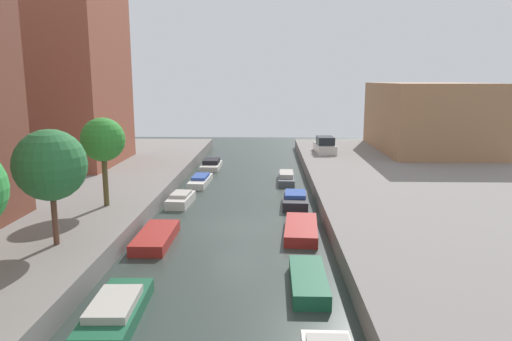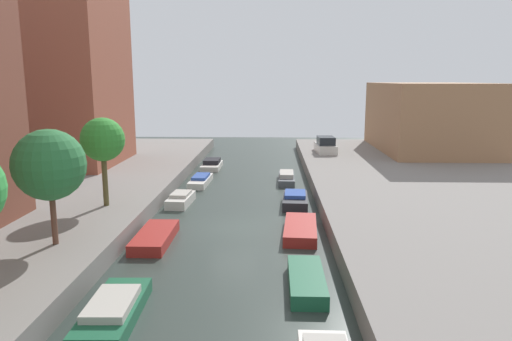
# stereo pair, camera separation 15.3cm
# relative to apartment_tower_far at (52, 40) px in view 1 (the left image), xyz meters

# --- Properties ---
(ground_plane) EXTENTS (84.00, 84.00, 0.00)m
(ground_plane) POSITION_rel_apartment_tower_far_xyz_m (16.00, -14.67, -11.25)
(ground_plane) COLOR #2D3833
(quay_right) EXTENTS (20.00, 64.00, 1.00)m
(quay_right) POSITION_rel_apartment_tower_far_xyz_m (31.00, -14.67, -10.75)
(quay_right) COLOR gray
(quay_right) RESTS_ON ground_plane
(apartment_tower_far) EXTENTS (10.00, 10.39, 20.49)m
(apartment_tower_far) POSITION_rel_apartment_tower_far_xyz_m (0.00, 0.00, 0.00)
(apartment_tower_far) COLOR brown
(apartment_tower_far) RESTS_ON quay_left
(low_block_right) EXTENTS (10.00, 15.36, 6.74)m
(low_block_right) POSITION_rel_apartment_tower_far_xyz_m (34.00, 8.78, -6.88)
(low_block_right) COLOR #9E704C
(low_block_right) RESTS_ON quay_right
(street_tree_2) EXTENTS (3.05, 3.05, 5.05)m
(street_tree_2) POSITION_rel_apartment_tower_far_xyz_m (8.63, -20.30, -6.74)
(street_tree_2) COLOR brown
(street_tree_2) RESTS_ON quay_left
(street_tree_3) EXTENTS (2.45, 2.45, 5.02)m
(street_tree_3) POSITION_rel_apartment_tower_far_xyz_m (8.63, -13.80, -6.49)
(street_tree_3) COLOR brown
(street_tree_3) RESTS_ON quay_left
(parked_car) EXTENTS (1.94, 4.21, 1.60)m
(parked_car) POSITION_rel_apartment_tower_far_xyz_m (23.37, 6.73, -9.58)
(parked_car) COLOR beige
(parked_car) RESTS_ON quay_right
(moored_boat_left_1) EXTENTS (1.81, 4.55, 0.80)m
(moored_boat_left_1) POSITION_rel_apartment_tower_far_xyz_m (12.70, -24.98, -10.91)
(moored_boat_left_1) COLOR #195638
(moored_boat_left_1) RESTS_ON ground_plane
(moored_boat_left_2) EXTENTS (1.66, 4.34, 0.56)m
(moored_boat_left_2) POSITION_rel_apartment_tower_far_xyz_m (12.22, -17.16, -10.97)
(moored_boat_left_2) COLOR maroon
(moored_boat_left_2) RESTS_ON ground_plane
(moored_boat_left_3) EXTENTS (1.49, 3.27, 0.79)m
(moored_boat_left_3) POSITION_rel_apartment_tower_far_xyz_m (12.12, -9.74, -10.90)
(moored_boat_left_3) COLOR beige
(moored_boat_left_3) RESTS_ON ground_plane
(moored_boat_left_4) EXTENTS (1.46, 4.31, 0.70)m
(moored_boat_left_4) POSITION_rel_apartment_tower_far_xyz_m (12.51, -3.57, -10.94)
(moored_boat_left_4) COLOR beige
(moored_boat_left_4) RESTS_ON ground_plane
(moored_boat_left_5) EXTENTS (1.68, 3.90, 0.83)m
(moored_boat_left_5) POSITION_rel_apartment_tower_far_xyz_m (12.54, 3.30, -10.90)
(moored_boat_left_5) COLOR beige
(moored_boat_left_5) RESTS_ON ground_plane
(moored_boat_right_2) EXTENTS (1.40, 4.02, 0.58)m
(moored_boat_right_2) POSITION_rel_apartment_tower_far_xyz_m (19.47, -22.25, -10.95)
(moored_boat_right_2) COLOR #195638
(moored_boat_right_2) RESTS_ON ground_plane
(moored_boat_right_3) EXTENTS (1.98, 4.58, 0.57)m
(moored_boat_right_3) POSITION_rel_apartment_tower_far_xyz_m (19.62, -15.67, -10.96)
(moored_boat_right_3) COLOR maroon
(moored_boat_right_3) RESTS_ON ground_plane
(moored_boat_right_4) EXTENTS (1.77, 3.71, 0.85)m
(moored_boat_right_4) POSITION_rel_apartment_tower_far_xyz_m (19.62, -9.74, -10.88)
(moored_boat_right_4) COLOR #232328
(moored_boat_right_4) RESTS_ON ground_plane
(moored_boat_right_5) EXTENTS (1.35, 4.44, 0.85)m
(moored_boat_right_5) POSITION_rel_apartment_tower_far_xyz_m (19.27, -2.53, -10.89)
(moored_boat_right_5) COLOR #4C5156
(moored_boat_right_5) RESTS_ON ground_plane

